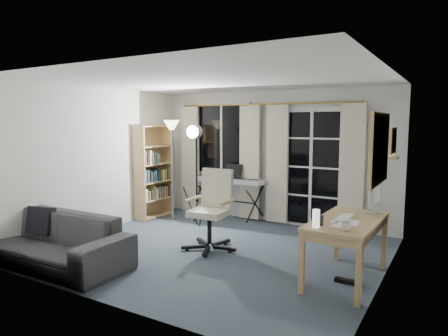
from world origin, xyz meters
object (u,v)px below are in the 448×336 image
at_px(bookshelf, 152,174).
at_px(torchiere_lamp, 172,140).
at_px(keyboard_piano, 231,181).
at_px(office_chair, 214,202).
at_px(monitor, 374,192).
at_px(mug, 346,225).
at_px(studio_light, 195,143).
at_px(sofa, 49,231).
at_px(desk, 347,227).

distance_m(bookshelf, torchiere_lamp, 0.82).
relative_size(bookshelf, keyboard_piano, 1.31).
distance_m(office_chair, monitor, 2.20).
bearing_deg(torchiere_lamp, bookshelf, 179.42).
height_order(office_chair, mug, office_chair).
xyz_separation_m(torchiere_lamp, office_chair, (1.53, -0.99, -0.83)).
xyz_separation_m(studio_light, sofa, (-0.48, -2.59, -1.02)).
bearing_deg(mug, torchiere_lamp, 153.97).
bearing_deg(office_chair, monitor, 0.47).
distance_m(torchiere_lamp, keyboard_piano, 1.32).
xyz_separation_m(bookshelf, desk, (4.00, -1.27, -0.22)).
xyz_separation_m(bookshelf, torchiere_lamp, (0.50, -0.01, 0.66)).
relative_size(office_chair, monitor, 2.23).
height_order(torchiere_lamp, office_chair, torchiere_lamp).
height_order(bookshelf, office_chair, bookshelf).
bearing_deg(mug, desk, 101.31).
bearing_deg(mug, office_chair, 159.65).
relative_size(bookshelf, studio_light, 0.98).
distance_m(studio_light, sofa, 2.83).
relative_size(studio_light, mug, 15.48).
distance_m(studio_light, office_chair, 1.53).
relative_size(monitor, sofa, 0.23).
xyz_separation_m(torchiere_lamp, sofa, (0.10, -2.67, -1.07)).
distance_m(keyboard_piano, sofa, 3.36).
distance_m(monitor, mug, 0.98).
distance_m(bookshelf, keyboard_piano, 1.53).
height_order(torchiere_lamp, mug, torchiere_lamp).
relative_size(desk, mug, 11.56).
relative_size(studio_light, sofa, 0.82).
xyz_separation_m(keyboard_piano, mug, (2.69, -2.33, 0.03)).
height_order(studio_light, monitor, studio_light).
xyz_separation_m(keyboard_piano, desk, (2.59, -1.83, -0.11)).
bearing_deg(mug, monitor, 84.19).
xyz_separation_m(keyboard_piano, monitor, (2.78, -1.38, 0.25)).
xyz_separation_m(torchiere_lamp, desk, (3.50, -1.26, -0.87)).
height_order(torchiere_lamp, sofa, torchiere_lamp).
height_order(office_chair, monitor, monitor).
bearing_deg(bookshelf, sofa, -77.15).
relative_size(torchiere_lamp, office_chair, 1.62).
relative_size(keyboard_piano, mug, 11.57).
xyz_separation_m(desk, sofa, (-3.41, -1.41, -0.19)).
distance_m(studio_light, monitor, 3.25).
height_order(torchiere_lamp, monitor, torchiere_lamp).
distance_m(desk, sofa, 3.70).
height_order(keyboard_piano, monitor, monitor).
xyz_separation_m(studio_light, mug, (3.03, -1.68, -0.68)).
height_order(monitor, mug, monitor).
xyz_separation_m(studio_light, desk, (2.93, -1.18, -0.83)).
bearing_deg(office_chair, desk, -12.04).
height_order(keyboard_piano, office_chair, office_chair).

